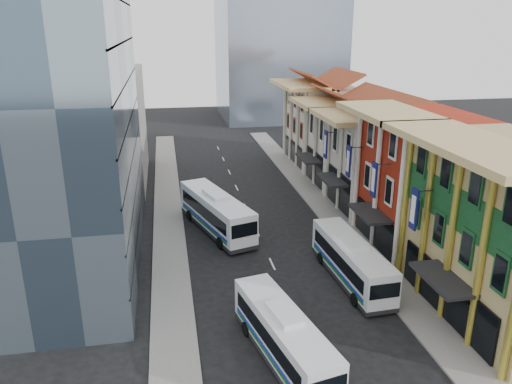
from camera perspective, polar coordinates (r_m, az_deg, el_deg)
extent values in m
plane|color=black|center=(30.56, 8.20, -20.80)|extent=(200.00, 200.00, 0.00)
cube|color=slate|center=(51.02, 9.58, -3.74)|extent=(3.00, 90.00, 0.15)
cube|color=slate|center=(48.21, -9.89, -5.14)|extent=(3.00, 90.00, 0.15)
cube|color=tan|center=(37.55, 26.91, -4.24)|extent=(8.00, 14.00, 12.00)
cube|color=maroon|center=(46.97, 18.35, 1.24)|extent=(8.00, 10.00, 12.00)
cube|color=beige|center=(55.40, 13.68, 3.18)|extent=(8.00, 9.00, 10.00)
cube|color=beige|center=(63.45, 10.45, 5.35)|extent=(8.00, 9.00, 10.00)
cube|color=beige|center=(73.03, 7.59, 7.64)|extent=(8.00, 12.00, 11.00)
cube|color=#3E5062|center=(42.33, -22.78, 11.41)|extent=(12.00, 26.00, 30.00)
cube|color=gray|center=(65.82, -17.12, 7.10)|extent=(10.00, 18.00, 14.00)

